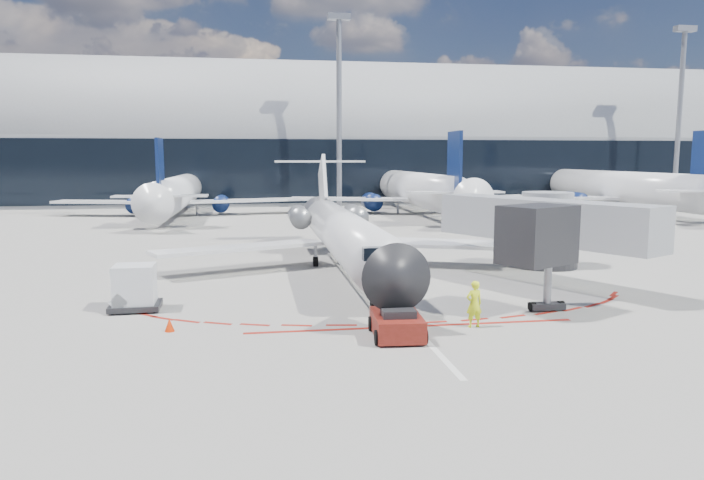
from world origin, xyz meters
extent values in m
plane|color=gray|center=(0.00, 0.00, 0.00)|extent=(260.00, 260.00, 0.00)
cube|color=silver|center=(0.00, 2.00, 0.01)|extent=(0.25, 40.00, 0.01)
cube|color=maroon|center=(0.00, -11.50, 0.01)|extent=(14.00, 0.25, 0.01)
cube|color=gray|center=(0.00, 65.00, 5.00)|extent=(150.00, 24.00, 10.00)
cylinder|color=gray|center=(0.00, 65.00, 10.00)|extent=(150.00, 24.00, 24.00)
cube|color=black|center=(0.00, 52.95, 5.00)|extent=(150.00, 0.20, 9.00)
cube|color=#919499|center=(9.00, -4.50, 3.60)|extent=(8.22, 12.61, 2.30)
cube|color=black|center=(5.95, -10.24, 3.60)|extent=(3.86, 3.44, 2.60)
cylinder|color=gray|center=(6.75, -9.84, 1.20)|extent=(0.36, 0.36, 2.40)
cube|color=black|center=(6.75, -9.84, 0.22)|extent=(1.60, 0.60, 0.30)
cylinder|color=#919499|center=(12.05, 1.24, 2.40)|extent=(3.20, 3.20, 4.80)
cylinder|color=black|center=(12.05, 1.24, 0.25)|extent=(4.00, 4.00, 0.50)
cylinder|color=gray|center=(5.00, 48.00, 12.50)|extent=(0.70, 0.70, 25.00)
cylinder|color=gray|center=(55.00, 48.00, 12.50)|extent=(0.70, 0.70, 25.00)
cylinder|color=silver|center=(-1.08, 1.01, 2.39)|extent=(2.74, 22.36, 2.74)
cone|color=black|center=(-1.08, -11.59, 2.39)|extent=(2.74, 2.85, 2.74)
cone|color=silver|center=(-1.08, 14.02, 2.39)|extent=(2.74, 3.66, 2.74)
cube|color=black|center=(-1.08, -9.97, 2.95)|extent=(1.73, 1.42, 0.56)
cube|color=silver|center=(-7.38, 2.53, 1.47)|extent=(10.89, 6.45, 0.32)
cube|color=silver|center=(5.22, 2.53, 1.47)|extent=(10.89, 6.45, 0.32)
cube|color=silver|center=(-1.08, 13.00, 4.83)|extent=(0.25, 4.77, 4.85)
cube|color=silver|center=(-1.08, 15.14, 6.66)|extent=(7.32, 1.63, 0.16)
cylinder|color=slate|center=(-3.16, 9.95, 2.64)|extent=(1.52, 3.46, 1.52)
cylinder|color=slate|center=(1.00, 9.95, 2.64)|extent=(1.52, 3.46, 1.52)
cylinder|color=black|center=(-1.08, -8.34, 0.28)|extent=(0.22, 0.57, 0.57)
cylinder|color=black|center=(-2.60, 3.55, 0.33)|extent=(0.30, 0.65, 0.65)
cylinder|color=black|center=(0.45, 3.55, 0.33)|extent=(0.30, 0.65, 0.65)
cylinder|color=gray|center=(-1.08, -8.34, 0.56)|extent=(0.18, 0.18, 1.12)
cube|color=#57140C|center=(-1.02, -12.90, 0.50)|extent=(2.02, 3.04, 0.82)
cube|color=black|center=(-1.03, -13.18, 1.05)|extent=(1.35, 1.18, 0.32)
cylinder|color=gray|center=(-0.88, -10.90, 0.32)|extent=(0.25, 2.37, 0.09)
cylinder|color=black|center=(-1.95, -13.85, 0.29)|extent=(0.29, 0.60, 0.58)
cylinder|color=black|center=(-0.22, -13.96, 0.29)|extent=(0.29, 0.60, 0.58)
cylinder|color=black|center=(-1.81, -11.84, 0.29)|extent=(0.29, 0.60, 0.58)
cylinder|color=black|center=(-0.08, -11.96, 0.29)|extent=(0.29, 0.60, 0.58)
imported|color=#DCF019|center=(2.47, -11.98, 0.98)|extent=(0.77, 0.57, 1.96)
cube|color=black|center=(-11.96, -6.76, 0.20)|extent=(2.31, 1.98, 0.25)
cube|color=silver|center=(-11.96, -6.76, 1.21)|extent=(1.85, 1.74, 1.80)
cylinder|color=black|center=(-12.84, -7.52, 0.11)|extent=(0.12, 0.23, 0.22)
cylinder|color=black|center=(-11.04, -7.46, 0.11)|extent=(0.12, 0.23, 0.22)
cylinder|color=black|center=(-12.88, -6.06, 0.11)|extent=(0.12, 0.23, 0.22)
cylinder|color=black|center=(-11.09, -6.00, 0.11)|extent=(0.12, 0.23, 0.22)
cone|color=red|center=(-9.94, -10.70, 0.27)|extent=(0.39, 0.39, 0.55)
cone|color=red|center=(-0.16, -12.82, 0.27)|extent=(0.39, 0.39, 0.54)
camera|label=1|loc=(-6.46, -36.26, 7.03)|focal=32.00mm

